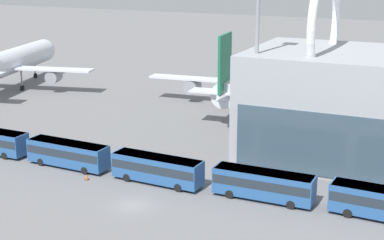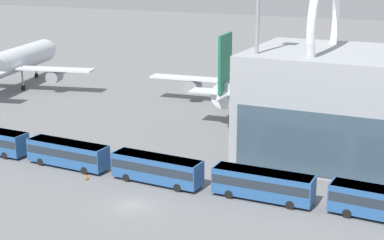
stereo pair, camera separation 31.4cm
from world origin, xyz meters
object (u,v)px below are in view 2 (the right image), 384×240
(shuttle_bus_2, at_px, (68,152))
(floodlight_mast, at_px, (257,30))
(airliner_at_gate_near, at_px, (9,63))
(shuttle_bus_4, at_px, (263,183))
(airliner_at_gate_far, at_px, (248,78))
(shuttle_bus_3, at_px, (157,168))
(traffic_cone_1, at_px, (87,177))

(shuttle_bus_2, xyz_separation_m, floodlight_mast, (21.37, 12.93, 15.76))
(airliner_at_gate_near, xyz_separation_m, shuttle_bus_4, (67.09, -34.09, -3.63))
(airliner_at_gate_far, distance_m, shuttle_bus_3, 42.32)
(shuttle_bus_2, xyz_separation_m, shuttle_bus_3, (13.41, -0.20, 0.00))
(traffic_cone_1, bearing_deg, floodlight_mast, 43.84)
(airliner_at_gate_near, height_order, shuttle_bus_2, airliner_at_gate_near)
(shuttle_bus_3, height_order, shuttle_bus_4, same)
(airliner_at_gate_near, distance_m, airliner_at_gate_far, 50.85)
(airliner_at_gate_far, relative_size, floodlight_mast, 1.39)
(airliner_at_gate_far, height_order, shuttle_bus_2, airliner_at_gate_far)
(airliner_at_gate_near, height_order, traffic_cone_1, airliner_at_gate_near)
(floodlight_mast, bearing_deg, shuttle_bus_4, -66.57)
(airliner_at_gate_far, height_order, shuttle_bus_3, airliner_at_gate_far)
(shuttle_bus_2, bearing_deg, airliner_at_gate_near, 141.74)
(airliner_at_gate_far, distance_m, traffic_cone_1, 45.31)
(airliner_at_gate_near, bearing_deg, shuttle_bus_3, -136.04)
(airliner_at_gate_far, bearing_deg, airliner_at_gate_near, 93.11)
(airliner_at_gate_far, xyz_separation_m, floodlight_mast, (11.33, -28.93, 12.52))
(airliner_at_gate_near, bearing_deg, floodlight_mast, -122.44)
(shuttle_bus_4, height_order, traffic_cone_1, shuttle_bus_4)
(shuttle_bus_2, height_order, shuttle_bus_3, same)
(shuttle_bus_4, relative_size, floodlight_mast, 0.39)
(shuttle_bus_4, bearing_deg, airliner_at_gate_near, 152.96)
(floodlight_mast, distance_m, traffic_cone_1, 28.70)
(shuttle_bus_2, bearing_deg, traffic_cone_1, -28.37)
(airliner_at_gate_near, height_order, airliner_at_gate_far, airliner_at_gate_far)
(airliner_at_gate_near, distance_m, floodlight_mast, 66.40)
(airliner_at_gate_near, distance_m, shuttle_bus_4, 75.34)
(airliner_at_gate_near, xyz_separation_m, traffic_cone_1, (45.16, -37.33, -5.25))
(shuttle_bus_4, bearing_deg, floodlight_mast, 113.32)
(shuttle_bus_3, relative_size, floodlight_mast, 0.40)
(shuttle_bus_2, height_order, traffic_cone_1, shuttle_bus_2)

